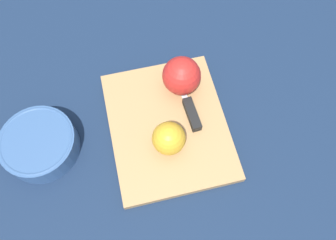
% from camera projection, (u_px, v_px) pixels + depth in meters
% --- Properties ---
extents(ground_plane, '(4.00, 4.00, 0.00)m').
position_uv_depth(ground_plane, '(168.00, 127.00, 0.71)').
color(ground_plane, '#14233D').
extents(cutting_board, '(0.33, 0.27, 0.02)m').
position_uv_depth(cutting_board, '(168.00, 126.00, 0.70)').
color(cutting_board, '#A37A4C').
rests_on(cutting_board, ground_plane).
extents(apple_half_left, '(0.07, 0.07, 0.07)m').
position_uv_depth(apple_half_left, '(169.00, 138.00, 0.64)').
color(apple_half_left, gold).
rests_on(apple_half_left, cutting_board).
extents(apple_half_right, '(0.08, 0.08, 0.08)m').
position_uv_depth(apple_half_right, '(182.00, 76.00, 0.69)').
color(apple_half_right, red).
rests_on(apple_half_right, cutting_board).
extents(knife, '(0.16, 0.02, 0.02)m').
position_uv_depth(knife, '(191.00, 111.00, 0.69)').
color(knife, silver).
rests_on(knife, cutting_board).
extents(bowl, '(0.15, 0.15, 0.05)m').
position_uv_depth(bowl, '(39.00, 144.00, 0.66)').
color(bowl, '#33517F').
rests_on(bowl, ground_plane).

